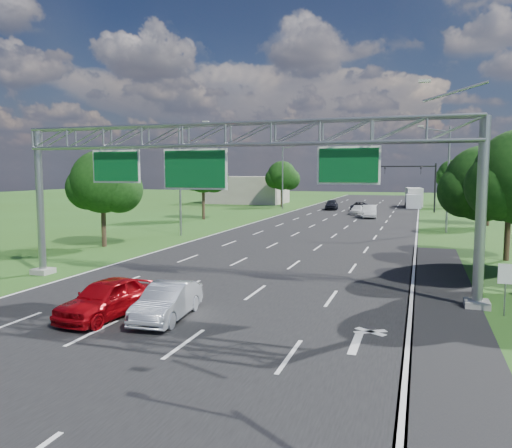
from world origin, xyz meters
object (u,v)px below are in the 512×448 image
at_px(silver_sedan, 167,302).
at_px(sign_gantry, 230,147).
at_px(regulatory_sign, 506,279).
at_px(traffic_signal, 410,176).
at_px(red_coupe, 106,298).
at_px(box_truck, 414,198).

bearing_deg(silver_sedan, sign_gantry, 80.00).
xyz_separation_m(sign_gantry, silver_sedan, (-0.45, -5.60, -6.20)).
xyz_separation_m(sign_gantry, regulatory_sign, (12.07, -1.02, -5.38)).
bearing_deg(silver_sedan, traffic_signal, 77.24).
distance_m(regulatory_sign, silver_sedan, 13.36).
xyz_separation_m(sign_gantry, red_coupe, (-2.83, -6.16, -6.12)).
xyz_separation_m(regulatory_sign, red_coupe, (-14.90, -5.14, -0.74)).
distance_m(regulatory_sign, red_coupe, 15.78).
xyz_separation_m(sign_gantry, traffic_signal, (7.15, 53.00, -1.72)).
distance_m(sign_gantry, traffic_signal, 53.51).
relative_size(regulatory_sign, box_truck, 0.25).
bearing_deg(red_coupe, sign_gantry, 71.05).
distance_m(red_coupe, box_truck, 70.98).
height_order(sign_gantry, red_coupe, sign_gantry).
height_order(sign_gantry, regulatory_sign, sign_gantry).
xyz_separation_m(regulatory_sign, silver_sedan, (-12.52, -4.58, -0.81)).
distance_m(regulatory_sign, traffic_signal, 54.37).
relative_size(traffic_signal, box_truck, 1.43).
height_order(traffic_signal, silver_sedan, traffic_signal).
bearing_deg(regulatory_sign, traffic_signal, 95.20).
xyz_separation_m(traffic_signal, red_coupe, (-9.98, -59.16, -4.40)).
bearing_deg(regulatory_sign, red_coupe, -160.98).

